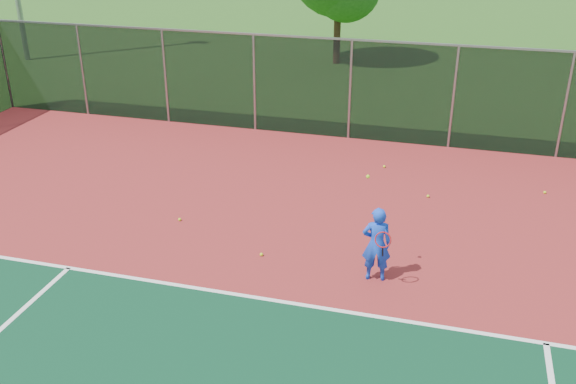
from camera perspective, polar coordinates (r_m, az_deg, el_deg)
name	(u,v)px	position (r m, az deg, el deg)	size (l,w,h in m)	color
court_apron	(419,362)	(10.82, 11.57, -14.56)	(30.00, 20.00, 0.02)	maroon
fence_back	(453,96)	(19.16, 14.50, 8.23)	(30.00, 0.06, 3.03)	black
tennis_player	(377,244)	(12.31, 7.88, -4.60)	(0.61, 0.64, 2.13)	blue
practice_ball_0	(384,166)	(17.75, 8.56, 2.26)	(0.07, 0.07, 0.07)	#C5EA1B
practice_ball_1	(428,196)	(16.18, 12.34, -0.35)	(0.07, 0.07, 0.07)	#C5EA1B
practice_ball_4	(180,219)	(14.89, -9.61, -2.42)	(0.07, 0.07, 0.07)	#C5EA1B
practice_ball_5	(545,192)	(17.25, 21.86, -0.03)	(0.07, 0.07, 0.07)	#C5EA1B
practice_ball_6	(261,254)	(13.31, -2.38, -5.57)	(0.07, 0.07, 0.07)	#C5EA1B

